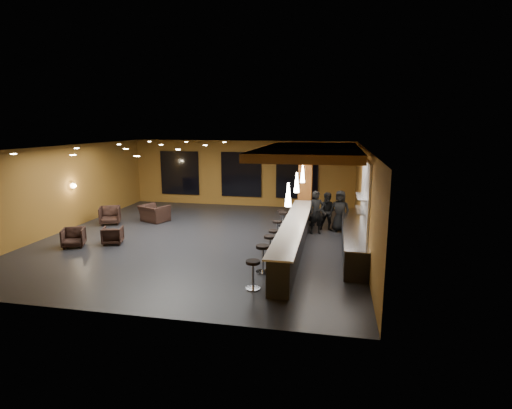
% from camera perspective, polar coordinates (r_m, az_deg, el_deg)
% --- Properties ---
extents(floor, '(12.00, 13.00, 0.10)m').
position_cam_1_polar(floor, '(15.77, -7.53, -4.88)').
color(floor, black).
rests_on(floor, ground).
extents(ceiling, '(12.00, 13.00, 0.10)m').
position_cam_1_polar(ceiling, '(15.17, -7.88, 8.29)').
color(ceiling, black).
extents(wall_back, '(12.00, 0.10, 3.50)m').
position_cam_1_polar(wall_back, '(21.60, -2.06, 4.48)').
color(wall_back, brown).
rests_on(wall_back, floor).
extents(wall_front, '(12.00, 0.10, 3.50)m').
position_cam_1_polar(wall_front, '(9.57, -20.53, -5.06)').
color(wall_front, brown).
rests_on(wall_front, floor).
extents(wall_left, '(0.10, 13.00, 3.50)m').
position_cam_1_polar(wall_left, '(18.25, -26.00, 2.06)').
color(wall_left, brown).
rests_on(wall_left, floor).
extents(wall_right, '(0.10, 13.00, 3.50)m').
position_cam_1_polar(wall_right, '(14.59, 15.40, 0.74)').
color(wall_right, brown).
rests_on(wall_right, floor).
extents(wood_soffit, '(3.60, 8.00, 0.28)m').
position_cam_1_polar(wood_soffit, '(15.38, 7.77, 7.62)').
color(wood_soffit, '#A76930').
rests_on(wood_soffit, ceiling).
extents(window_left, '(2.20, 0.06, 2.40)m').
position_cam_1_polar(window_left, '(22.57, -10.83, 4.45)').
color(window_left, black).
rests_on(window_left, wall_back).
extents(window_center, '(2.20, 0.06, 2.40)m').
position_cam_1_polar(window_center, '(21.50, -2.13, 4.31)').
color(window_center, black).
rests_on(window_center, wall_back).
extents(window_right, '(2.20, 0.06, 2.40)m').
position_cam_1_polar(window_right, '(21.01, 5.87, 4.10)').
color(window_right, black).
rests_on(window_right, wall_back).
extents(tile_backsplash, '(0.06, 3.20, 2.40)m').
position_cam_1_polar(tile_backsplash, '(13.56, 15.36, 1.03)').
color(tile_backsplash, white).
rests_on(tile_backsplash, wall_right).
extents(bar_counter, '(0.60, 8.00, 1.00)m').
position_cam_1_polar(bar_counter, '(13.92, 5.48, -4.69)').
color(bar_counter, black).
rests_on(bar_counter, floor).
extents(bar_top, '(0.78, 8.10, 0.05)m').
position_cam_1_polar(bar_top, '(13.78, 5.52, -2.59)').
color(bar_top, white).
rests_on(bar_top, bar_counter).
extents(prep_counter, '(0.70, 6.00, 0.86)m').
position_cam_1_polar(prep_counter, '(14.37, 13.66, -4.74)').
color(prep_counter, black).
rests_on(prep_counter, floor).
extents(prep_top, '(0.72, 6.00, 0.03)m').
position_cam_1_polar(prep_top, '(14.26, 13.75, -2.98)').
color(prep_top, silver).
rests_on(prep_top, prep_counter).
extents(wall_shelf_lower, '(0.30, 1.50, 0.03)m').
position_cam_1_polar(wall_shelf_lower, '(13.43, 14.73, -0.78)').
color(wall_shelf_lower, silver).
rests_on(wall_shelf_lower, wall_right).
extents(wall_shelf_upper, '(0.30, 1.50, 0.03)m').
position_cam_1_polar(wall_shelf_upper, '(13.34, 14.82, 1.11)').
color(wall_shelf_upper, silver).
rests_on(wall_shelf_upper, wall_right).
extents(column, '(0.60, 0.60, 3.50)m').
position_cam_1_polar(column, '(18.15, 7.05, 3.08)').
color(column, '#9E5823').
rests_on(column, floor).
extents(wall_sconce, '(0.22, 0.22, 0.22)m').
position_cam_1_polar(wall_sconce, '(18.53, -24.67, 2.46)').
color(wall_sconce, '#FFE5B2').
rests_on(wall_sconce, wall_left).
extents(pendant_0, '(0.20, 0.20, 0.70)m').
position_cam_1_polar(pendant_0, '(11.56, 4.62, 1.43)').
color(pendant_0, white).
rests_on(pendant_0, wood_soffit).
extents(pendant_1, '(0.20, 0.20, 0.70)m').
position_cam_1_polar(pendant_1, '(14.02, 5.83, 3.16)').
color(pendant_1, white).
rests_on(pendant_1, wood_soffit).
extents(pendant_2, '(0.20, 0.20, 0.70)m').
position_cam_1_polar(pendant_2, '(16.49, 6.68, 4.37)').
color(pendant_2, white).
rests_on(pendant_2, wood_soffit).
extents(staff_a, '(0.75, 0.63, 1.75)m').
position_cam_1_polar(staff_a, '(16.16, 8.61, -1.14)').
color(staff_a, black).
rests_on(staff_a, floor).
extents(staff_b, '(0.79, 0.62, 1.62)m').
position_cam_1_polar(staff_b, '(16.66, 10.25, -1.05)').
color(staff_b, black).
rests_on(staff_b, floor).
extents(staff_c, '(0.91, 0.66, 1.71)m').
position_cam_1_polar(staff_c, '(16.67, 11.89, -0.94)').
color(staff_c, black).
rests_on(staff_c, floor).
extents(armchair_a, '(0.98, 0.99, 0.69)m').
position_cam_1_polar(armchair_a, '(15.84, -24.62, -4.30)').
color(armchair_a, black).
rests_on(armchair_a, floor).
extents(armchair_b, '(0.87, 0.88, 0.64)m').
position_cam_1_polar(armchair_b, '(15.70, -19.79, -4.15)').
color(armchair_b, black).
rests_on(armchair_b, floor).
extents(armchair_c, '(1.13, 1.15, 0.79)m').
position_cam_1_polar(armchair_c, '(18.79, -20.14, -1.45)').
color(armchair_c, black).
rests_on(armchair_c, floor).
extents(armchair_d, '(1.46, 1.38, 0.75)m').
position_cam_1_polar(armchair_d, '(18.69, -14.33, -1.23)').
color(armchair_d, black).
rests_on(armchair_d, floor).
extents(bar_stool_0, '(0.40, 0.40, 0.80)m').
position_cam_1_polar(bar_stool_0, '(10.76, -0.44, -9.46)').
color(bar_stool_0, silver).
rests_on(bar_stool_0, floor).
extents(bar_stool_1, '(0.43, 0.43, 0.84)m').
position_cam_1_polar(bar_stool_1, '(11.89, 0.98, -7.25)').
color(bar_stool_1, silver).
rests_on(bar_stool_1, floor).
extents(bar_stool_2, '(0.41, 0.41, 0.81)m').
position_cam_1_polar(bar_stool_2, '(13.02, 1.98, -5.70)').
color(bar_stool_2, silver).
rests_on(bar_stool_2, floor).
extents(bar_stool_3, '(0.37, 0.37, 0.72)m').
position_cam_1_polar(bar_stool_3, '(13.99, 2.50, -4.72)').
color(bar_stool_3, silver).
rests_on(bar_stool_3, floor).
extents(bar_stool_4, '(0.38, 0.38, 0.75)m').
position_cam_1_polar(bar_stool_4, '(15.22, 3.03, -3.33)').
color(bar_stool_4, silver).
rests_on(bar_stool_4, floor).
extents(bar_stool_5, '(0.43, 0.43, 0.85)m').
position_cam_1_polar(bar_stool_5, '(16.26, 3.95, -2.16)').
color(bar_stool_5, silver).
rests_on(bar_stool_5, floor).
extents(bar_stool_6, '(0.36, 0.36, 0.72)m').
position_cam_1_polar(bar_stool_6, '(17.20, 3.65, -1.69)').
color(bar_stool_6, silver).
rests_on(bar_stool_6, floor).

